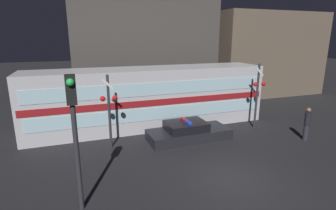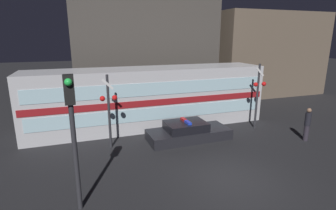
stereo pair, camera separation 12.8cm
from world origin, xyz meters
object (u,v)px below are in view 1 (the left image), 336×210
object	(u,v)px
crossing_signal_near	(258,92)
pedestrian	(307,124)
train	(150,98)
traffic_light_corner	(74,124)
police_car	(188,132)

from	to	relation	value
crossing_signal_near	pedestrian	bearing A→B (deg)	-62.34
train	traffic_light_corner	distance (m)	8.79
train	pedestrian	distance (m)	9.20
train	police_car	size ratio (longest dim) A/B	3.20
police_car	crossing_signal_near	bearing A→B (deg)	2.53
train	police_car	world-z (taller)	train
train	crossing_signal_near	bearing A→B (deg)	-23.90
crossing_signal_near	train	bearing A→B (deg)	156.10
pedestrian	traffic_light_corner	world-z (taller)	traffic_light_corner
crossing_signal_near	police_car	bearing A→B (deg)	-176.43
traffic_light_corner	police_car	bearing A→B (deg)	37.45
police_car	crossing_signal_near	world-z (taller)	crossing_signal_near
train	pedestrian	world-z (taller)	train
train	police_car	bearing A→B (deg)	-65.62
crossing_signal_near	traffic_light_corner	world-z (taller)	traffic_light_corner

